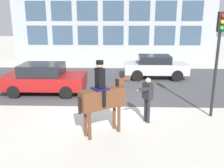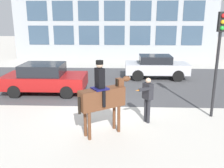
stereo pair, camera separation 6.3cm
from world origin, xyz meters
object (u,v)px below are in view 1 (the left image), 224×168
object	(u,v)px
mounted_horse_lead	(103,96)
street_car_near_lane	(44,78)
traffic_light	(218,49)
pedestrian_bystander	(147,96)
street_car_far_lane	(155,66)

from	to	relation	value
mounted_horse_lead	street_car_near_lane	bearing A→B (deg)	93.03
mounted_horse_lead	traffic_light	xyz separation A→B (m)	(4.24, 1.69, 1.38)
pedestrian_bystander	street_car_near_lane	distance (m)	6.13
mounted_horse_lead	street_car_far_lane	bearing A→B (deg)	37.39
street_car_far_lane	traffic_light	xyz separation A→B (m)	(1.42, -6.36, 1.94)
mounted_horse_lead	street_car_far_lane	xyz separation A→B (m)	(2.82, 8.05, -0.55)
mounted_horse_lead	traffic_light	world-z (taller)	traffic_light
pedestrian_bystander	street_car_far_lane	distance (m)	7.15
pedestrian_bystander	traffic_light	bearing A→B (deg)	161.47
mounted_horse_lead	traffic_light	size ratio (longest dim) A/B	0.63
mounted_horse_lead	traffic_light	distance (m)	4.77
pedestrian_bystander	street_car_near_lane	size ratio (longest dim) A/B	0.41
pedestrian_bystander	traffic_light	distance (m)	3.23
traffic_light	pedestrian_bystander	bearing A→B (deg)	-165.70
pedestrian_bystander	traffic_light	size ratio (longest dim) A/B	0.43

